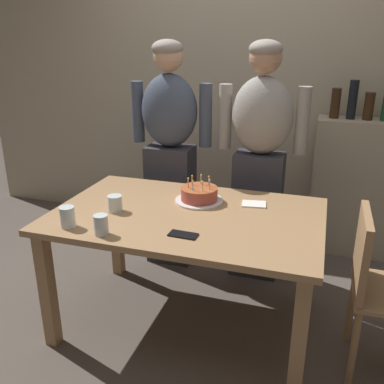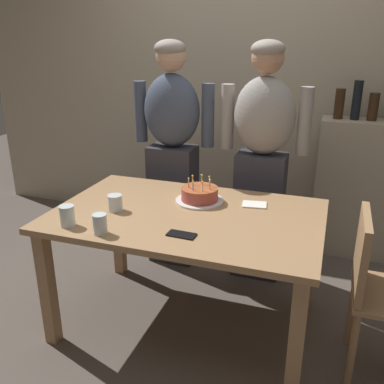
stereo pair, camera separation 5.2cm
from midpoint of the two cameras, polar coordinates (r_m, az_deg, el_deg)
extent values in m
plane|color=#564C44|center=(2.74, -0.10, -17.27)|extent=(10.00, 10.00, 0.00)
cube|color=tan|center=(3.69, 8.10, 14.34)|extent=(5.20, 0.10, 2.60)
cube|color=#A37A51|center=(2.37, -0.11, -3.26)|extent=(1.50, 0.96, 0.03)
cube|color=#A37A51|center=(2.52, -18.48, -12.33)|extent=(0.07, 0.07, 0.70)
cube|color=#A37A51|center=(2.10, 14.70, -19.24)|extent=(0.07, 0.07, 0.70)
cube|color=#A37A51|center=(3.12, -9.50, -4.98)|extent=(0.07, 0.07, 0.70)
cube|color=#A37A51|center=(2.79, 16.27, -8.76)|extent=(0.07, 0.07, 0.70)
cylinder|color=white|center=(2.52, 1.62, -1.18)|extent=(0.29, 0.29, 0.01)
cylinder|color=#B24C42|center=(2.51, 1.63, -0.30)|extent=(0.22, 0.22, 0.07)
cylinder|color=#B75B33|center=(2.49, 1.64, 0.53)|extent=(0.22, 0.22, 0.01)
cylinder|color=beige|center=(2.43, 2.06, 0.66)|extent=(0.01, 0.01, 0.05)
sphere|color=#F9C64C|center=(2.41, 2.07, 1.39)|extent=(0.01, 0.01, 0.01)
cylinder|color=#EAB266|center=(2.46, 3.05, 0.94)|extent=(0.01, 0.01, 0.05)
sphere|color=#F9C64C|center=(2.45, 3.06, 1.66)|extent=(0.01, 0.01, 0.01)
cylinder|color=#93B7DB|center=(2.52, 2.96, 1.37)|extent=(0.01, 0.01, 0.05)
sphere|color=#F9C64C|center=(2.50, 2.97, 2.07)|extent=(0.01, 0.01, 0.01)
cylinder|color=#EAB266|center=(2.55, 1.91, 1.62)|extent=(0.01, 0.01, 0.05)
sphere|color=#F9C64C|center=(2.54, 1.92, 2.32)|extent=(0.01, 0.01, 0.01)
cylinder|color=#EAB266|center=(2.53, 0.67, 1.53)|extent=(0.01, 0.01, 0.05)
sphere|color=#F9C64C|center=(2.52, 0.67, 2.23)|extent=(0.01, 0.01, 0.01)
cylinder|color=#EAB266|center=(2.48, 0.14, 1.14)|extent=(0.01, 0.01, 0.05)
sphere|color=#F9C64C|center=(2.47, 0.14, 1.86)|extent=(0.01, 0.01, 0.01)
cylinder|color=#93B7DB|center=(2.44, 0.74, 0.75)|extent=(0.01, 0.01, 0.05)
sphere|color=#F9C64C|center=(2.42, 0.74, 1.48)|extent=(0.01, 0.01, 0.01)
cylinder|color=silver|center=(2.27, -15.99, -3.14)|extent=(0.08, 0.08, 0.11)
cylinder|color=silver|center=(2.14, -11.74, -4.29)|extent=(0.07, 0.07, 0.10)
cylinder|color=silver|center=(2.41, -9.82, -1.46)|extent=(0.08, 0.08, 0.09)
cube|color=black|center=(2.10, -0.73, -5.83)|extent=(0.15, 0.08, 0.01)
cube|color=white|center=(2.50, 9.08, -1.71)|extent=(0.15, 0.13, 0.01)
cube|color=#33333D|center=(3.23, -2.10, -1.72)|extent=(0.34, 0.23, 0.92)
ellipsoid|color=#424C60|center=(3.04, -2.27, 10.99)|extent=(0.41, 0.27, 0.52)
sphere|color=tan|center=(3.00, -2.38, 17.99)|extent=(0.21, 0.21, 0.21)
ellipsoid|color=gray|center=(2.98, -2.50, 18.99)|extent=(0.21, 0.21, 0.12)
cylinder|color=#424C60|center=(2.98, 2.68, 10.32)|extent=(0.09, 0.09, 0.44)
cylinder|color=#424C60|center=(3.17, -6.53, 10.80)|extent=(0.09, 0.09, 0.44)
cube|color=#33333D|center=(3.07, 9.51, -3.20)|extent=(0.34, 0.23, 0.92)
ellipsoid|color=#9E9993|center=(2.86, 10.34, 10.13)|extent=(0.41, 0.27, 0.52)
sphere|color=tan|center=(2.83, 10.83, 17.54)|extent=(0.21, 0.21, 0.21)
ellipsoid|color=gray|center=(2.81, 10.85, 18.59)|extent=(0.21, 0.21, 0.12)
cylinder|color=#9E9993|center=(2.87, 15.59, 9.22)|extent=(0.09, 0.09, 0.44)
cylinder|color=#9E9993|center=(2.95, 5.35, 10.14)|extent=(0.09, 0.09, 0.44)
cube|color=#A37A51|center=(2.25, 22.69, -7.72)|extent=(0.04, 0.40, 0.40)
cylinder|color=#A37A51|center=(2.34, 21.58, -19.53)|extent=(0.04, 0.04, 0.45)
cylinder|color=#A37A51|center=(2.63, 21.41, -14.63)|extent=(0.04, 0.04, 0.45)
cube|color=tan|center=(3.57, 22.39, 0.34)|extent=(0.70, 0.30, 1.09)
cylinder|color=#382314|center=(3.41, 19.82, 11.22)|extent=(0.07, 0.07, 0.22)
cylinder|color=black|center=(3.41, 21.92, 11.50)|extent=(0.07, 0.07, 0.29)
cylinder|color=#382314|center=(3.42, 23.84, 10.55)|extent=(0.07, 0.07, 0.20)
camera|label=1|loc=(0.03, -89.38, 0.23)|focal=39.22mm
camera|label=2|loc=(0.03, 90.62, -0.23)|focal=39.22mm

